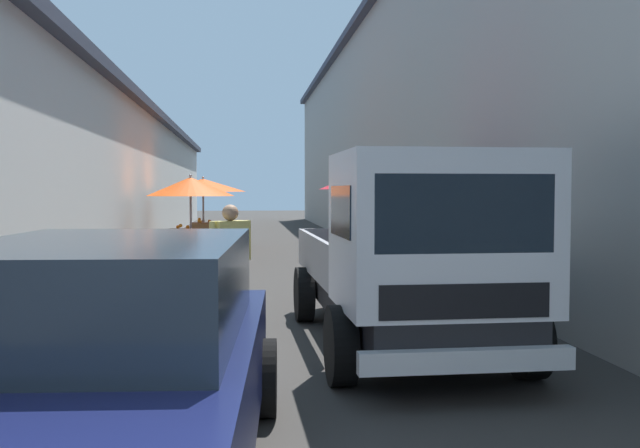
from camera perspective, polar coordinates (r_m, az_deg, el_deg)
The scene contains 10 objects.
ground at distance 15.02m, azimuth -4.58°, elevation -3.87°, with size 90.00×90.00×0.00m, color #33302D.
building_right_concrete at distance 18.69m, azimuth 16.50°, elevation 8.42°, with size 49.80×7.50×7.20m.
fruit_stall_near_left at distance 17.29m, azimuth -10.74°, elevation 2.07°, with size 2.15×2.15×2.14m.
fruit_stall_far_right at distance 10.22m, azimuth 6.72°, elevation 3.25°, with size 2.39×2.39×2.31m.
fruit_stall_near_right at distance 20.80m, azimuth -9.58°, elevation 2.54°, with size 2.54×2.54×2.16m.
hatchback_car at distance 4.22m, azimuth -17.32°, elevation -11.05°, with size 4.01×2.12×1.45m.
delivery_truck at distance 6.98m, azimuth 7.95°, elevation -2.98°, with size 4.95×2.04×2.08m.
vendor_by_crates at distance 12.50m, azimuth 7.26°, elevation -0.80°, with size 0.46×0.52×1.66m.
vendor_in_shade at distance 9.04m, azimuth -7.37°, elevation -2.62°, with size 0.42×0.53×1.56m.
plastic_stool at distance 15.83m, azimuth -13.30°, elevation -2.41°, with size 0.30×0.30×0.43m.
Camera 1 is at (-1.41, 0.43, 1.74)m, focal length 38.87 mm.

